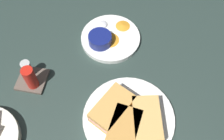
{
  "coord_description": "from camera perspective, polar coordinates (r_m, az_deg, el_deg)",
  "views": [
    {
      "loc": [
        -32.45,
        -11.5,
        75.16
      ],
      "look_at": [
        11.06,
        -3.22,
        3.0
      ],
      "focal_mm": 42.92,
      "sensor_mm": 36.0,
      "label": 1
    }
  ],
  "objects": [
    {
      "name": "plate_sandwich_main",
      "position": [
        0.8,
        3.55,
        -10.26
      ],
      "size": [
        26.93,
        26.93,
        1.6
      ],
      "primitive_type": "cylinder",
      "color": "white",
      "rests_on": "ground_plane"
    },
    {
      "name": "sandwich_half_extra",
      "position": [
        0.77,
        7.37,
        -10.55
      ],
      "size": [
        14.49,
        10.31,
        4.8
      ],
      "color": "tan",
      "rests_on": "plate_sandwich_main"
    },
    {
      "name": "ground_plane",
      "position": [
        0.84,
        -3.6,
        -7.59
      ],
      "size": [
        110.0,
        110.0,
        3.0
      ],
      "primitive_type": "cube",
      "color": "#283833"
    },
    {
      "name": "sandwich_half_near",
      "position": [
        0.77,
        0.05,
        -8.22
      ],
      "size": [
        15.04,
        12.7,
        4.8
      ],
      "color": "tan",
      "rests_on": "plate_sandwich_main"
    },
    {
      "name": "sandwich_half_far",
      "position": [
        0.75,
        2.44,
        -12.8
      ],
      "size": [
        14.03,
        9.16,
        4.8
      ],
      "color": "#C68C42",
      "rests_on": "plate_sandwich_main"
    },
    {
      "name": "plate_chips_companion",
      "position": [
        0.95,
        -0.58,
        6.84
      ],
      "size": [
        20.69,
        20.69,
        1.6
      ],
      "primitive_type": "cylinder",
      "color": "white",
      "rests_on": "ground_plane"
    },
    {
      "name": "plantain_chip_scatter",
      "position": [
        0.94,
        -0.39,
        7.42
      ],
      "size": [
        15.03,
        13.25,
        0.6
      ],
      "color": "orange",
      "rests_on": "plate_chips_companion"
    },
    {
      "name": "spoon_by_dark_ramekin",
      "position": [
        0.79,
        4.86,
        -9.14
      ],
      "size": [
        7.32,
        8.63,
        0.8
      ],
      "color": "silver",
      "rests_on": "plate_sandwich_main"
    },
    {
      "name": "ramekin_light_gravy",
      "position": [
        0.91,
        -2.57,
        6.62
      ],
      "size": [
        7.91,
        7.91,
        3.51
      ],
      "color": "navy",
      "rests_on": "plate_chips_companion"
    },
    {
      "name": "ramekin_dark_sauce",
      "position": [
        0.77,
        7.75,
        -11.52
      ],
      "size": [
        6.75,
        6.75,
        3.32
      ],
      "color": "navy",
      "rests_on": "plate_sandwich_main"
    },
    {
      "name": "condiment_caddy",
      "position": [
        0.87,
        -17.02,
        -1.31
      ],
      "size": [
        9.0,
        9.0,
        9.5
      ],
      "color": "brown",
      "rests_on": "ground_plane"
    },
    {
      "name": "spoon_by_gravy_ramekin",
      "position": [
        0.97,
        -1.48,
        9.26
      ],
      "size": [
        9.26,
        6.27,
        0.8
      ],
      "color": "silver",
      "rests_on": "plate_chips_companion"
    }
  ]
}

